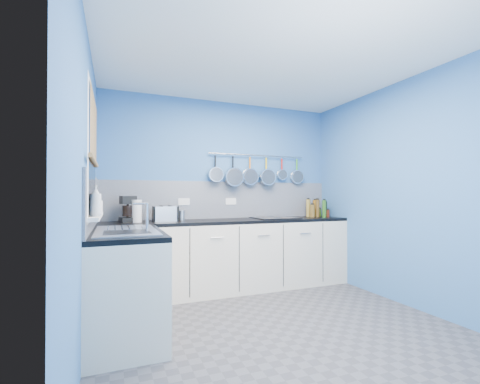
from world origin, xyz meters
TOP-DOWN VIEW (x-y plane):
  - floor at (0.00, 0.00)m, footprint 3.20×3.00m
  - ceiling at (0.00, 0.00)m, footprint 3.20×3.00m
  - wall_back at (0.00, 1.51)m, footprint 3.20×0.02m
  - wall_front at (0.00, -1.51)m, footprint 3.20×0.02m
  - wall_left at (-1.61, 0.00)m, footprint 0.02×3.00m
  - wall_right at (1.61, 0.00)m, footprint 0.02×3.00m
  - backsplash_back at (0.00, 1.49)m, footprint 3.20×0.02m
  - backsplash_left at (-1.59, 0.60)m, footprint 0.02×1.80m
  - cabinet_run_back at (0.00, 1.20)m, footprint 3.20×0.60m
  - worktop_back at (0.00, 1.20)m, footprint 3.20×0.60m
  - cabinet_run_left at (-1.30, 0.30)m, footprint 0.60×1.20m
  - worktop_left at (-1.30, 0.30)m, footprint 0.60×1.20m
  - window_frame at (-1.58, 0.30)m, footprint 0.01×1.00m
  - window_glass at (-1.57, 0.30)m, footprint 0.01×0.90m
  - bamboo_blind at (-1.56, 0.30)m, footprint 0.01×0.90m
  - window_sill at (-1.55, 0.30)m, footprint 0.10×0.98m
  - sink_unit at (-1.30, 0.30)m, footprint 0.50×0.95m
  - mixer_tap at (-1.14, 0.12)m, footprint 0.12×0.08m
  - socket_left at (-0.55, 1.48)m, footprint 0.15×0.01m
  - socket_right at (0.10, 1.48)m, footprint 0.15×0.01m
  - pot_rail at (0.50, 1.45)m, footprint 1.45×0.02m
  - soap_bottle_a at (-1.53, -0.01)m, footprint 0.10×0.10m
  - soap_bottle_b at (-1.53, 0.22)m, footprint 0.08×0.09m
  - paper_towel at (-1.16, 1.20)m, footprint 0.12×0.12m
  - coffee_maker at (-1.25, 1.25)m, footprint 0.21×0.22m
  - toaster at (-0.82, 1.23)m, footprint 0.30×0.19m
  - canister at (-0.62, 1.31)m, footprint 0.10×0.10m
  - hob at (0.64, 1.20)m, footprint 0.56×0.50m
  - pan_0 at (-0.13, 1.44)m, footprint 0.20×0.09m
  - pan_1 at (0.12, 1.44)m, footprint 0.26×0.10m
  - pan_2 at (0.37, 1.44)m, footprint 0.23×0.07m
  - pan_3 at (0.63, 1.44)m, footprint 0.24×0.10m
  - pan_4 at (0.88, 1.44)m, footprint 0.15×0.05m
  - pan_5 at (1.14, 1.44)m, footprint 0.20×0.05m
  - condiment_0 at (1.44, 1.32)m, footprint 0.06×0.06m
  - condiment_1 at (1.38, 1.33)m, footprint 0.07×0.07m
  - condiment_2 at (1.25, 1.33)m, footprint 0.06×0.06m
  - condiment_3 at (1.47, 1.21)m, footprint 0.06×0.06m
  - condiment_4 at (1.35, 1.23)m, footprint 0.06×0.06m
  - condiment_5 at (1.26, 1.23)m, footprint 0.07×0.07m
  - condiment_6 at (1.44, 1.12)m, footprint 0.06×0.06m
  - condiment_7 at (1.38, 1.11)m, footprint 0.06×0.06m

SIDE VIEW (x-z plane):
  - floor at x=0.00m, z-range -0.02..0.00m
  - cabinet_run_back at x=0.00m, z-range 0.00..0.86m
  - cabinet_run_left at x=-1.30m, z-range 0.00..0.86m
  - worktop_back at x=0.00m, z-range 0.86..0.90m
  - worktop_left at x=-1.30m, z-range 0.86..0.90m
  - sink_unit at x=-1.30m, z-range 0.90..0.91m
  - hob at x=0.64m, z-range 0.90..0.91m
  - condiment_6 at x=1.44m, z-range 0.90..1.00m
  - condiment_0 at x=1.44m, z-range 0.90..1.01m
  - canister at x=-0.62m, z-range 0.90..1.02m
  - condiment_5 at x=1.26m, z-range 0.90..1.08m
  - toaster at x=-0.82m, z-range 0.90..1.08m
  - condiment_3 at x=1.47m, z-range 0.90..1.12m
  - condiment_1 at x=1.38m, z-range 0.90..1.14m
  - condiment_7 at x=1.38m, z-range 0.90..1.14m
  - condiment_4 at x=1.35m, z-range 0.90..1.15m
  - condiment_2 at x=1.25m, z-range 0.90..1.15m
  - paper_towel at x=-1.16m, z-range 0.90..1.16m
  - mixer_tap at x=-1.14m, z-range 0.90..1.16m
  - window_sill at x=-1.55m, z-range 1.02..1.05m
  - coffee_maker at x=-1.25m, z-range 0.90..1.21m
  - socket_left at x=-0.55m, z-range 1.09..1.18m
  - socket_right at x=0.10m, z-range 1.09..1.18m
  - soap_bottle_b at x=-1.53m, z-range 1.05..1.22m
  - backsplash_back at x=0.00m, z-range 0.90..1.40m
  - backsplash_left at x=-1.59m, z-range 0.90..1.40m
  - soap_bottle_a at x=-1.53m, z-range 1.05..1.29m
  - wall_back at x=0.00m, z-range 0.00..2.50m
  - wall_front at x=0.00m, z-range 0.00..2.50m
  - wall_left at x=-1.61m, z-range 0.00..2.50m
  - wall_right at x=1.61m, z-range 0.00..2.50m
  - window_glass at x=-1.57m, z-range 1.05..2.05m
  - window_frame at x=-1.58m, z-range 1.00..2.10m
  - pan_1 at x=0.12m, z-range 1.33..1.78m
  - pan_3 at x=0.63m, z-range 1.35..1.78m
  - pan_2 at x=0.37m, z-range 1.36..1.78m
  - pan_5 at x=1.14m, z-range 1.39..1.78m
  - pan_0 at x=-0.13m, z-range 1.39..1.78m
  - pan_4 at x=0.88m, z-range 1.44..1.78m
  - bamboo_blind at x=-1.56m, z-range 1.50..2.05m
  - pot_rail at x=0.50m, z-range 1.77..1.79m
  - ceiling at x=0.00m, z-range 2.50..2.52m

